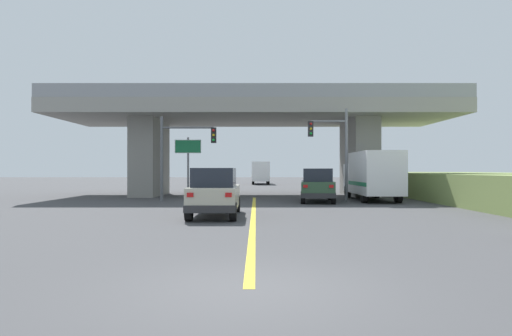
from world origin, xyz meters
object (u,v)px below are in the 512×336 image
object	(u,v)px
box_truck	(374,175)
highway_sign	(189,153)
semi_truck_distant	(262,172)
traffic_signal_farside	(183,147)
suv_lead	(216,192)
traffic_signal_nearside	(335,144)
suv_crossing	(319,185)

from	to	relation	value
box_truck	highway_sign	world-z (taller)	highway_sign
highway_sign	semi_truck_distant	bearing A→B (deg)	79.69
traffic_signal_farside	semi_truck_distant	xyz separation A→B (m)	(5.29, 32.09, -1.77)
suv_lead	traffic_signal_farside	bearing A→B (deg)	108.16
suv_lead	box_truck	world-z (taller)	box_truck
traffic_signal_nearside	semi_truck_distant	bearing A→B (deg)	97.57
box_truck	traffic_signal_nearside	distance (m)	3.17
traffic_signal_farside	semi_truck_distant	bearing A→B (deg)	80.65
traffic_signal_farside	highway_sign	distance (m)	2.93
suv_lead	traffic_signal_farside	size ratio (longest dim) A/B	0.90
traffic_signal_farside	suv_lead	bearing A→B (deg)	-71.84
traffic_signal_nearside	highway_sign	xyz separation A→B (m)	(-9.56, 2.86, -0.47)
suv_lead	traffic_signal_farside	world-z (taller)	traffic_signal_farside
highway_sign	semi_truck_distant	world-z (taller)	highway_sign
suv_crossing	highway_sign	world-z (taller)	highway_sign
suv_lead	suv_crossing	size ratio (longest dim) A/B	0.99
suv_lead	box_truck	xyz separation A→B (m)	(9.05, 9.36, 0.59)
suv_lead	traffic_signal_nearside	bearing A→B (deg)	54.09
suv_crossing	semi_truck_distant	world-z (taller)	semi_truck_distant
highway_sign	box_truck	bearing A→B (deg)	-12.12
box_truck	semi_truck_distant	bearing A→B (deg)	101.97
highway_sign	semi_truck_distant	xyz separation A→B (m)	(5.31, 29.18, -1.52)
suv_crossing	traffic_signal_farside	distance (m)	8.74
box_truck	semi_truck_distant	world-z (taller)	box_truck
box_truck	highway_sign	distance (m)	12.40
suv_crossing	semi_truck_distant	bearing A→B (deg)	101.80
traffic_signal_farside	traffic_signal_nearside	bearing A→B (deg)	0.32
highway_sign	traffic_signal_nearside	bearing A→B (deg)	-16.65
suv_lead	box_truck	bearing A→B (deg)	45.96
suv_lead	traffic_signal_nearside	size ratio (longest dim) A/B	0.82
suv_lead	highway_sign	xyz separation A→B (m)	(-2.98, 11.95, 2.09)
semi_truck_distant	traffic_signal_nearside	bearing A→B (deg)	-82.43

